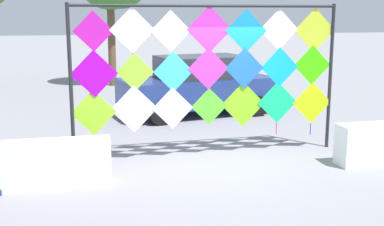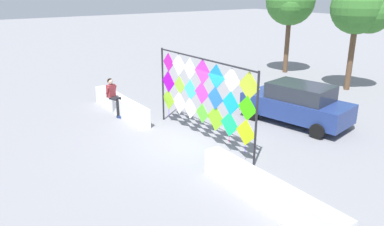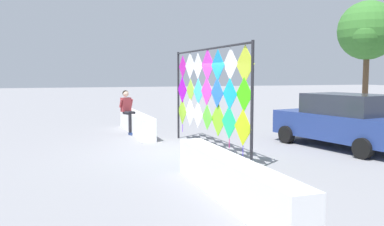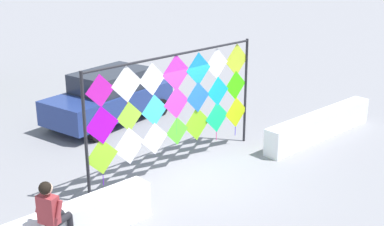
% 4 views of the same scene
% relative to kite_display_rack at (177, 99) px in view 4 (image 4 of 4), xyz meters
% --- Properties ---
extents(ground, '(120.00, 120.00, 0.00)m').
position_rel_kite_display_rack_xyz_m(ground, '(0.06, -0.68, -1.79)').
color(ground, gray).
extents(plaza_ledge_right, '(4.49, 0.48, 0.76)m').
position_rel_kite_display_rack_xyz_m(plaza_ledge_right, '(4.38, -1.24, -1.41)').
color(plaza_ledge_right, white).
rests_on(plaza_ledge_right, ground).
extents(kite_display_rack, '(5.27, 0.22, 2.94)m').
position_rel_kite_display_rack_xyz_m(kite_display_rack, '(0.00, 0.00, 0.00)').
color(kite_display_rack, '#232328').
rests_on(kite_display_rack, ground).
extents(seated_vendor, '(0.76, 0.61, 1.61)m').
position_rel_kite_display_rack_xyz_m(seated_vendor, '(-4.18, -1.55, -0.84)').
color(seated_vendor, black).
rests_on(seated_vendor, ground).
extents(parked_car, '(4.43, 2.63, 1.62)m').
position_rel_kite_display_rack_xyz_m(parked_car, '(0.72, 4.07, -0.97)').
color(parked_car, navy).
rests_on(parked_car, ground).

